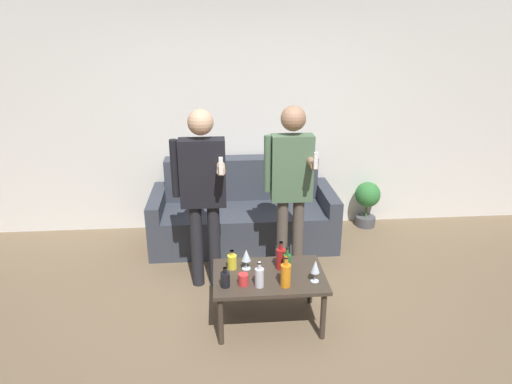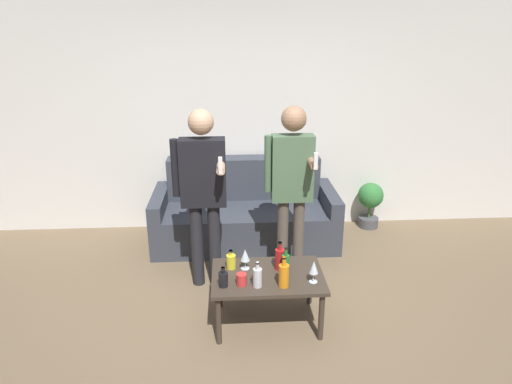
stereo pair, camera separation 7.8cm
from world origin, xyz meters
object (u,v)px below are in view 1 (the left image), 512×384
coffee_table (269,280)px  person_standing_left (203,186)px  person_standing_right (291,179)px  bottle_orange (232,261)px  couch (243,214)px

coffee_table → person_standing_left: 1.01m
person_standing_left → person_standing_right: (0.79, 0.06, 0.02)m
person_standing_right → coffee_table: bearing=-111.3°
bottle_orange → person_standing_right: (0.56, 0.57, 0.50)m
couch → person_standing_right: 1.17m
coffee_table → couch: bearing=94.4°
couch → person_standing_right: size_ratio=1.21×
bottle_orange → person_standing_left: bearing=114.6°
bottle_orange → person_standing_left: (-0.23, 0.51, 0.48)m
couch → person_standing_left: person_standing_left is taller
couch → bottle_orange: (-0.17, -1.43, 0.19)m
bottle_orange → person_standing_left: 0.74m
coffee_table → bottle_orange: bottle_orange is taller
couch → coffee_table: bearing=-85.6°
person_standing_left → person_standing_right: bearing=4.3°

